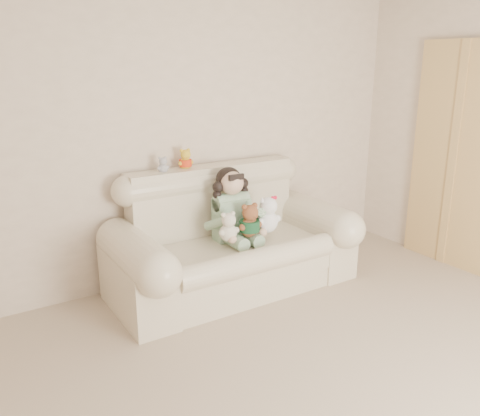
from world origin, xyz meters
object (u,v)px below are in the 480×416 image
at_px(sofa, 234,232).
at_px(white_cat, 268,211).
at_px(brown_teddy, 250,217).
at_px(cream_teddy, 228,224).
at_px(seated_child, 231,204).

bearing_deg(sofa, white_cat, -25.22).
relative_size(sofa, brown_teddy, 6.20).
bearing_deg(brown_teddy, white_cat, -9.29).
bearing_deg(cream_teddy, seated_child, 77.28).
relative_size(seated_child, white_cat, 1.70).
xyz_separation_m(white_cat, cream_teddy, (-0.40, -0.01, -0.04)).
bearing_deg(sofa, seated_child, 71.38).
xyz_separation_m(brown_teddy, white_cat, (0.19, 0.02, 0.02)).
height_order(sofa, seated_child, seated_child).
height_order(brown_teddy, white_cat, white_cat).
height_order(brown_teddy, cream_teddy, brown_teddy).
bearing_deg(cream_teddy, brown_teddy, 22.66).
relative_size(white_cat, cream_teddy, 1.30).
height_order(sofa, brown_teddy, sofa).
distance_m(sofa, brown_teddy, 0.22).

